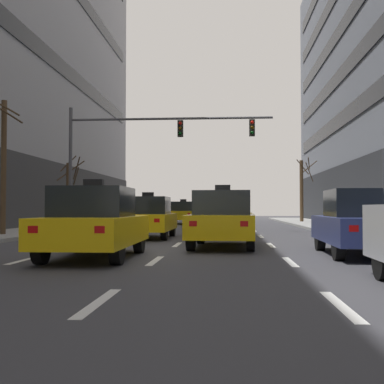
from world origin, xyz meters
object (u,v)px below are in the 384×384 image
(taxi_driving_6, at_px, (149,213))
(pedestrian_1, at_px, (377,211))
(taxi_driving_1, at_px, (184,213))
(street_tree_2, at_px, (302,189))
(taxi_driving_2, at_px, (223,220))
(street_tree_0, at_px, (2,160))
(taxi_driving_4, at_px, (95,223))
(taxi_driving_0, at_px, (149,218))
(street_tree_1, at_px, (69,192))
(traffic_signal_0, at_px, (142,142))
(taxi_driving_3, at_px, (226,214))
(taxi_driving_5, at_px, (225,216))
(car_parked_1, at_px, (361,223))

(taxi_driving_6, bearing_deg, pedestrian_1, -56.15)
(taxi_driving_1, distance_m, street_tree_2, 9.71)
(taxi_driving_2, xyz_separation_m, street_tree_0, (-9.03, 4.37, 2.32))
(taxi_driving_2, relative_size, taxi_driving_4, 1.02)
(taxi_driving_1, relative_size, street_tree_0, 0.78)
(taxi_driving_6, distance_m, pedestrian_1, 21.69)
(taxi_driving_0, relative_size, street_tree_0, 0.76)
(taxi_driving_1, height_order, street_tree_1, street_tree_1)
(traffic_signal_0, distance_m, street_tree_0, 7.49)
(traffic_signal_0, height_order, street_tree_1, traffic_signal_0)
(taxi_driving_3, bearing_deg, taxi_driving_5, -90.29)
(taxi_driving_0, height_order, taxi_driving_5, taxi_driving_5)
(taxi_driving_5, bearing_deg, car_parked_1, -67.66)
(street_tree_0, bearing_deg, traffic_signal_0, 49.38)
(taxi_driving_1, height_order, traffic_signal_0, traffic_signal_0)
(taxi_driving_4, xyz_separation_m, street_tree_1, (-5.97, 16.39, 1.27))
(taxi_driving_2, xyz_separation_m, street_tree_1, (-9.00, 12.84, 1.26))
(taxi_driving_6, bearing_deg, traffic_signal_0, -82.46)
(taxi_driving_2, height_order, taxi_driving_3, taxi_driving_2)
(taxi_driving_2, relative_size, taxi_driving_3, 1.04)
(street_tree_0, distance_m, street_tree_1, 8.53)
(taxi_driving_1, bearing_deg, traffic_signal_0, -95.07)
(taxi_driving_2, relative_size, pedestrian_1, 2.89)
(traffic_signal_0, height_order, street_tree_2, traffic_signal_0)
(taxi_driving_4, xyz_separation_m, street_tree_0, (-6.01, 7.92, 2.33))
(pedestrian_1, bearing_deg, taxi_driving_0, -175.81)
(taxi_driving_6, relative_size, car_parked_1, 1.01)
(traffic_signal_0, bearing_deg, taxi_driving_6, 97.54)
(taxi_driving_6, relative_size, street_tree_1, 1.09)
(taxi_driving_3, bearing_deg, taxi_driving_6, 132.54)
(taxi_driving_5, relative_size, taxi_driving_6, 1.04)
(taxi_driving_5, bearing_deg, traffic_signal_0, 138.56)
(taxi_driving_6, bearing_deg, street_tree_1, -106.42)
(street_tree_2, distance_m, pedestrian_1, 19.59)
(taxi_driving_1, height_order, pedestrian_1, taxi_driving_1)
(traffic_signal_0, height_order, street_tree_0, traffic_signal_0)
(taxi_driving_2, relative_size, car_parked_1, 1.03)
(taxi_driving_0, xyz_separation_m, street_tree_2, (9.03, 20.19, 1.89))
(taxi_driving_2, bearing_deg, traffic_signal_0, 113.12)
(taxi_driving_1, bearing_deg, taxi_driving_2, -81.83)
(street_tree_1, bearing_deg, taxi_driving_3, 21.84)
(taxi_driving_5, xyz_separation_m, car_parked_1, (3.51, -8.54, -0.04))
(traffic_signal_0, bearing_deg, car_parked_1, -57.73)
(taxi_driving_5, distance_m, street_tree_1, 11.27)
(taxi_driving_0, xyz_separation_m, pedestrian_1, (9.10, 0.67, 0.26))
(taxi_driving_3, height_order, street_tree_2, street_tree_2)
(street_tree_1, bearing_deg, taxi_driving_1, 57.82)
(street_tree_1, bearing_deg, taxi_driving_5, -36.43)
(taxi_driving_6, bearing_deg, car_parked_1, -69.49)
(taxi_driving_0, distance_m, taxi_driving_6, 18.91)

